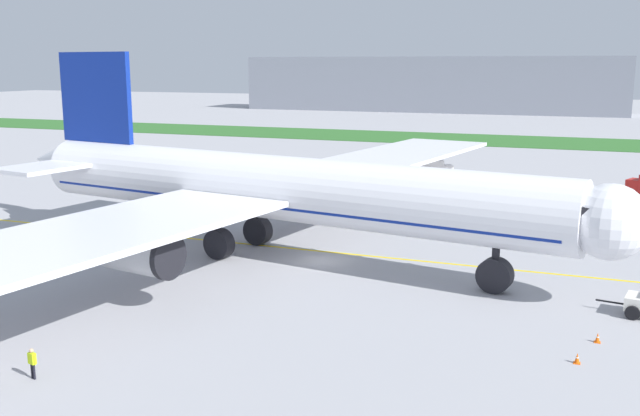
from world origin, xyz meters
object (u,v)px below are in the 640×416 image
ground_crew_wingwalker_port (268,228)px  service_truck_baggage_loader (433,170)px  airliner_foreground (267,188)px  ground_crew_marshaller_front (32,360)px  service_truck_fuel_bowser (159,167)px  traffic_cone_near_nose (577,358)px  traffic_cone_port_wing (598,338)px

ground_crew_wingwalker_port → service_truck_baggage_loader: size_ratio=0.30×
ground_crew_wingwalker_port → service_truck_baggage_loader: bearing=79.1°
airliner_foreground → ground_crew_marshaller_front: size_ratio=56.64×
service_truck_fuel_bowser → traffic_cone_near_nose: bearing=-39.3°
ground_crew_marshaller_front → service_truck_baggage_loader: (5.78, 68.14, 0.62)m
ground_crew_wingwalker_port → service_truck_baggage_loader: (7.16, 36.99, 0.62)m
airliner_foreground → service_truck_fuel_bowser: airliner_foreground is taller
airliner_foreground → service_truck_fuel_bowser: (-31.34, 31.83, -4.06)m
airliner_foreground → service_truck_baggage_loader: bearing=83.6°
traffic_cone_near_nose → service_truck_baggage_loader: (-19.87, 56.33, 1.33)m
ground_crew_wingwalker_port → ground_crew_marshaller_front: ground_crew_wingwalker_port is taller
service_truck_fuel_bowser → airliner_foreground: bearing=-45.4°
airliner_foreground → service_truck_baggage_loader: airliner_foreground is taller
ground_crew_wingwalker_port → service_truck_baggage_loader: 37.68m
airliner_foreground → traffic_cone_near_nose: airliner_foreground is taller
ground_crew_marshaller_front → traffic_cone_port_wing: ground_crew_marshaller_front is taller
airliner_foreground → ground_crew_wingwalker_port: size_ratio=56.52×
service_truck_baggage_loader → ground_crew_marshaller_front: bearing=-94.8°
ground_crew_wingwalker_port → service_truck_fuel_bowser: (-28.92, 26.51, 0.63)m
airliner_foreground → traffic_cone_port_wing: airliner_foreground is taller
airliner_foreground → traffic_cone_port_wing: bearing=-22.3°
ground_crew_wingwalker_port → traffic_cone_port_wing: ground_crew_wingwalker_port is taller
ground_crew_wingwalker_port → traffic_cone_near_nose: bearing=-35.6°
airliner_foreground → service_truck_fuel_bowser: bearing=134.6°
ground_crew_wingwalker_port → traffic_cone_port_wing: 32.21m
service_truck_baggage_loader → ground_crew_wingwalker_port: bearing=-100.9°
service_truck_baggage_loader → traffic_cone_near_nose: bearing=-70.6°
traffic_cone_near_nose → ground_crew_wingwalker_port: bearing=144.4°
traffic_cone_port_wing → service_truck_fuel_bowser: bearing=143.4°
service_truck_fuel_bowser → traffic_cone_port_wing: bearing=-36.6°
traffic_cone_near_nose → traffic_cone_port_wing: same height
ground_crew_wingwalker_port → service_truck_fuel_bowser: service_truck_fuel_bowser is taller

